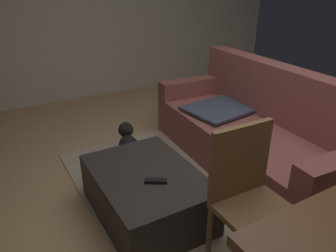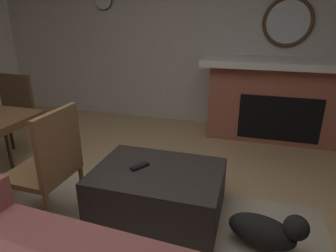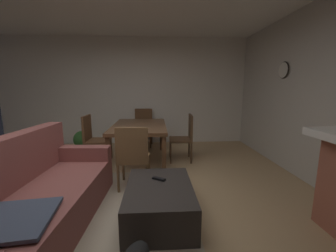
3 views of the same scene
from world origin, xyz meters
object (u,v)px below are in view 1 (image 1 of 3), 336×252
at_px(couch, 254,132).
at_px(tv_remote, 156,181).
at_px(dining_chair_west, 249,192).
at_px(small_dog, 129,145).
at_px(ottoman_coffee_table, 147,194).

distance_m(couch, tv_remote, 1.33).
height_order(dining_chair_west, small_dog, dining_chair_west).
bearing_deg(dining_chair_west, tv_remote, -147.55).
distance_m(couch, small_dog, 1.25).
relative_size(couch, ottoman_coffee_table, 2.26).
bearing_deg(couch, tv_remote, -74.65).
bearing_deg(small_dog, ottoman_coffee_table, -14.42).
bearing_deg(couch, dining_chair_west, -45.59).
bearing_deg(tv_remote, dining_chair_west, 64.28).
bearing_deg(ottoman_coffee_table, dining_chair_west, 26.75).
relative_size(couch, small_dog, 4.35).
bearing_deg(small_dog, dining_chair_west, 5.21).
distance_m(tv_remote, small_dog, 1.03).
xyz_separation_m(tv_remote, small_dog, (-0.99, 0.21, -0.22)).
bearing_deg(tv_remote, couch, 137.18).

